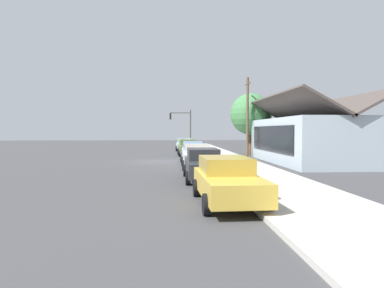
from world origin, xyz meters
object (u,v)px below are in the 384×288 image
at_px(car_olive, 188,147).
at_px(car_skyblue, 193,151).
at_px(traffic_light_main, 182,123).
at_px(utility_pole_wooden, 247,116).
at_px(car_seafoam, 185,145).
at_px(car_ivory, 197,156).
at_px(shade_tree, 251,114).
at_px(car_charcoal, 203,164).
at_px(car_mustard, 227,180).
at_px(fire_hydrant_red, 226,165).

xyz_separation_m(car_olive, car_skyblue, (5.88, 0.08, -0.00)).
distance_m(traffic_light_main, utility_pole_wooden, 13.82).
height_order(traffic_light_main, utility_pole_wooden, utility_pole_wooden).
height_order(car_seafoam, traffic_light_main, traffic_light_main).
relative_size(car_ivory, shade_tree, 0.77).
xyz_separation_m(car_olive, car_charcoal, (17.13, -0.14, -0.00)).
bearing_deg(car_skyblue, car_seafoam, -176.16).
bearing_deg(car_mustard, shade_tree, 163.04).
bearing_deg(car_mustard, car_olive, 178.82).
relative_size(car_skyblue, shade_tree, 0.73).
bearing_deg(utility_pole_wooden, car_ivory, -32.25).
bearing_deg(fire_hydrant_red, traffic_light_main, -176.14).
distance_m(shade_tree, utility_pole_wooden, 2.60).
distance_m(car_mustard, utility_pole_wooden, 21.05).
height_order(utility_pole_wooden, fire_hydrant_red, utility_pole_wooden).
bearing_deg(utility_pole_wooden, car_skyblue, -59.28).
bearing_deg(traffic_light_main, utility_pole_wooden, 24.19).
height_order(traffic_light_main, fire_hydrant_red, traffic_light_main).
bearing_deg(car_olive, car_mustard, -0.37).
xyz_separation_m(car_seafoam, utility_pole_wooden, (8.47, 5.53, 3.11)).
xyz_separation_m(car_mustard, traffic_light_main, (-32.72, -0.34, 2.67)).
xyz_separation_m(traffic_light_main, utility_pole_wooden, (12.60, 5.66, 0.44)).
xyz_separation_m(shade_tree, utility_pole_wooden, (2.42, -0.91, -0.24)).
relative_size(car_ivory, utility_pole_wooden, 0.65).
distance_m(car_olive, car_mustard, 22.81).
bearing_deg(car_ivory, car_charcoal, -0.50).
bearing_deg(fire_hydrant_red, shade_tree, 161.17).
height_order(car_skyblue, shade_tree, shade_tree).
relative_size(car_ivory, car_mustard, 1.00).
relative_size(car_charcoal, car_mustard, 1.01).
bearing_deg(car_ivory, shade_tree, 150.91).
bearing_deg(car_mustard, car_ivory, 179.15).
distance_m(car_seafoam, car_mustard, 28.59).
relative_size(car_skyblue, fire_hydrant_red, 6.47).
bearing_deg(car_seafoam, utility_pole_wooden, 29.80).
height_order(car_mustard, fire_hydrant_red, car_mustard).
xyz_separation_m(car_olive, car_mustard, (22.81, 0.13, 0.00)).
distance_m(car_mustard, traffic_light_main, 32.83).
relative_size(car_charcoal, traffic_light_main, 0.94).
xyz_separation_m(car_ivory, utility_pole_wooden, (-8.64, 5.45, 3.11)).
distance_m(car_seafoam, car_olive, 5.79).
height_order(car_olive, car_skyblue, same).
distance_m(car_ivory, car_charcoal, 5.80).
relative_size(shade_tree, traffic_light_main, 1.21).
xyz_separation_m(car_olive, utility_pole_wooden, (2.68, 5.45, 3.11)).
height_order(car_olive, car_mustard, same).
bearing_deg(car_skyblue, car_mustard, 3.22).
xyz_separation_m(car_ivory, shade_tree, (-11.07, 6.37, 3.35)).
bearing_deg(fire_hydrant_red, car_olive, -174.36).
bearing_deg(fire_hydrant_red, car_seafoam, -175.71).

